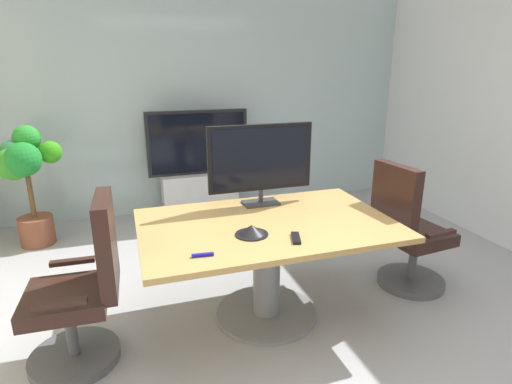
% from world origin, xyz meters
% --- Properties ---
extents(ground_plane, '(6.82, 6.82, 0.00)m').
position_xyz_m(ground_plane, '(0.00, 0.00, 0.00)').
color(ground_plane, '#99999E').
extents(wall_back_glass_partition, '(5.42, 0.10, 2.81)m').
position_xyz_m(wall_back_glass_partition, '(0.00, 2.91, 1.40)').
color(wall_back_glass_partition, '#9EB2B7').
rests_on(wall_back_glass_partition, ground).
extents(conference_table, '(1.78, 1.14, 0.76)m').
position_xyz_m(conference_table, '(-0.10, 0.28, 0.55)').
color(conference_table, '#B2894C').
rests_on(conference_table, ground).
extents(office_chair_left, '(0.60, 0.58, 1.09)m').
position_xyz_m(office_chair_left, '(-1.34, 0.18, 0.46)').
color(office_chair_left, '#4C4C51').
rests_on(office_chair_left, ground).
extents(office_chair_right, '(0.62, 0.60, 1.09)m').
position_xyz_m(office_chair_right, '(1.15, 0.31, 0.46)').
color(office_chair_right, '#4C4C51').
rests_on(office_chair_right, ground).
extents(tv_monitor, '(0.84, 0.18, 0.64)m').
position_xyz_m(tv_monitor, '(-0.01, 0.68, 1.12)').
color(tv_monitor, '#333338').
rests_on(tv_monitor, conference_table).
extents(wall_display_unit, '(1.20, 0.36, 1.31)m').
position_xyz_m(wall_display_unit, '(-0.17, 2.55, 0.44)').
color(wall_display_unit, '#B7BABC').
rests_on(wall_display_unit, ground).
extents(potted_plant, '(0.61, 0.56, 1.24)m').
position_xyz_m(potted_plant, '(-1.98, 2.23, 0.79)').
color(potted_plant, brown).
rests_on(potted_plant, ground).
extents(conference_phone, '(0.22, 0.22, 0.07)m').
position_xyz_m(conference_phone, '(-0.27, 0.10, 0.79)').
color(conference_phone, black).
rests_on(conference_phone, conference_table).
extents(remote_control, '(0.10, 0.18, 0.02)m').
position_xyz_m(remote_control, '(-0.02, -0.05, 0.77)').
color(remote_control, black).
rests_on(remote_control, conference_table).
extents(whiteboard_marker, '(0.13, 0.03, 0.02)m').
position_xyz_m(whiteboard_marker, '(-0.64, -0.11, 0.77)').
color(whiteboard_marker, '#1919A5').
rests_on(whiteboard_marker, conference_table).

